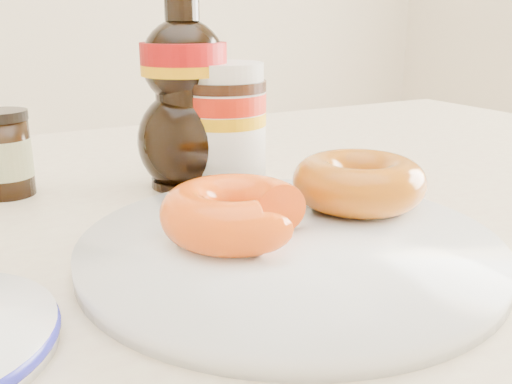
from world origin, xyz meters
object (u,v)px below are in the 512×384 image
dining_table (211,304)px  dark_jar (4,154)px  plate (289,246)px  donut_bitten (235,212)px  nutella_jar (223,120)px  syrup_bottle (185,91)px  donut_whole (359,182)px

dining_table → dark_jar: bearing=132.8°
plate → dark_jar: bearing=122.0°
dark_jar → donut_bitten: bearing=-62.0°
plate → nutella_jar: nutella_jar is taller
plate → syrup_bottle: 0.22m
dining_table → nutella_jar: size_ratio=11.43×
donut_bitten → syrup_bottle: 0.20m
plate → dark_jar: dark_jar is taller
dining_table → plate: 0.14m
donut_whole → dark_jar: bearing=138.6°
syrup_bottle → nutella_jar: bearing=-16.7°
donut_bitten → dining_table: bearing=91.0°
donut_bitten → donut_whole: donut_whole is taller
nutella_jar → dark_jar: 0.21m
dining_table → dark_jar: 0.24m
dining_table → donut_bitten: 0.14m
plate → donut_bitten: bearing=150.2°
plate → syrup_bottle: syrup_bottle is taller
donut_bitten → dark_jar: bearing=130.0°
donut_bitten → dark_jar: size_ratio=1.30×
donut_whole → dining_table: bearing=148.2°
dark_jar → nutella_jar: bearing=-17.4°
syrup_bottle → dark_jar: size_ratio=2.35×
dining_table → syrup_bottle: bearing=77.3°
syrup_bottle → dark_jar: 0.18m
dining_table → syrup_bottle: size_ratio=7.27×
plate → donut_bitten: size_ratio=2.82×
syrup_bottle → dark_jar: (-0.17, 0.05, -0.06)m
dining_table → dark_jar: (-0.14, 0.15, 0.12)m
dining_table → plate: plate is taller
donut_bitten → nutella_jar: nutella_jar is taller
dining_table → donut_whole: donut_whole is taller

